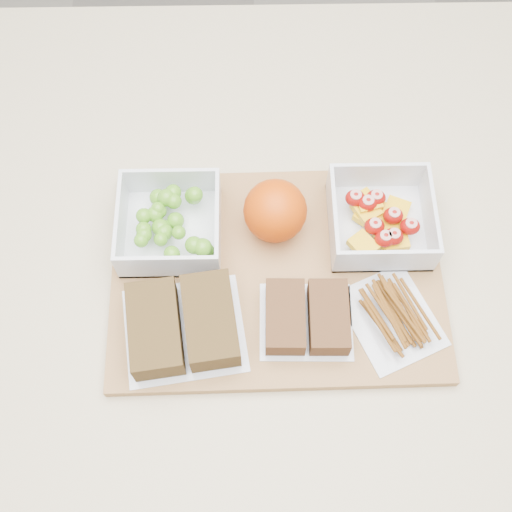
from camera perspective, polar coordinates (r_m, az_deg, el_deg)
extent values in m
plane|color=gray|center=(1.70, 0.52, -13.07)|extent=(4.00, 4.00, 0.00)
cube|color=beige|center=(1.26, 0.70, -8.77)|extent=(1.20, 0.90, 0.90)
cube|color=#A57644|center=(0.82, 1.82, -1.63)|extent=(0.42, 0.31, 0.02)
cube|color=silver|center=(0.85, -7.50, 2.15)|extent=(0.13, 0.13, 0.00)
cube|color=silver|center=(0.85, -7.53, 6.59)|extent=(0.13, 0.00, 0.05)
cube|color=silver|center=(0.80, -7.88, -0.99)|extent=(0.13, 0.00, 0.05)
cube|color=silver|center=(0.82, -3.40, 3.02)|extent=(0.00, 0.12, 0.05)
cube|color=silver|center=(0.83, -11.92, 2.84)|extent=(0.00, 0.12, 0.05)
sphere|color=#559A1F|center=(0.83, -8.49, 2.53)|extent=(0.02, 0.02, 0.02)
sphere|color=#559A1F|center=(0.82, -9.92, 1.88)|extent=(0.02, 0.02, 0.02)
sphere|color=#559A1F|center=(0.83, -7.31, 4.85)|extent=(0.02, 0.02, 0.02)
sphere|color=#559A1F|center=(0.83, -7.16, 3.15)|extent=(0.02, 0.02, 0.02)
sphere|color=#559A1F|center=(0.83, -9.94, 3.53)|extent=(0.02, 0.02, 0.02)
sphere|color=#559A1F|center=(0.83, -8.23, 2.59)|extent=(0.02, 0.02, 0.02)
sphere|color=#559A1F|center=(0.83, -8.72, 4.19)|extent=(0.02, 0.02, 0.02)
sphere|color=#559A1F|center=(0.79, -4.76, 0.76)|extent=(0.02, 0.02, 0.02)
sphere|color=#559A1F|center=(0.84, -5.57, 5.36)|extent=(0.02, 0.02, 0.02)
sphere|color=#559A1F|center=(0.83, -7.96, 5.16)|extent=(0.02, 0.02, 0.02)
sphere|color=#559A1F|center=(0.82, -10.17, 1.38)|extent=(0.02, 0.02, 0.02)
sphere|color=#559A1F|center=(0.83, -5.47, 5.45)|extent=(0.02, 0.02, 0.02)
sphere|color=#559A1F|center=(0.81, -7.49, 0.18)|extent=(0.02, 0.02, 0.02)
sphere|color=#559A1F|center=(0.84, -8.13, 5.11)|extent=(0.02, 0.02, 0.02)
sphere|color=#559A1F|center=(0.83, -8.95, 3.69)|extent=(0.02, 0.02, 0.02)
sphere|color=#559A1F|center=(0.84, -7.38, 5.63)|extent=(0.02, 0.02, 0.02)
sphere|color=#559A1F|center=(0.80, -5.54, 0.97)|extent=(0.02, 0.02, 0.02)
sphere|color=#559A1F|center=(0.81, -4.33, 0.49)|extent=(0.02, 0.02, 0.02)
sphere|color=#559A1F|center=(0.83, -8.56, 3.98)|extent=(0.02, 0.02, 0.02)
sphere|color=#559A1F|center=(0.82, -8.47, 1.47)|extent=(0.02, 0.02, 0.02)
sphere|color=#559A1F|center=(0.85, -8.68, 5.16)|extent=(0.02, 0.02, 0.02)
sphere|color=#559A1F|center=(0.81, -6.88, 2.08)|extent=(0.02, 0.02, 0.02)
sphere|color=#559A1F|center=(0.82, -8.18, 2.13)|extent=(0.02, 0.02, 0.02)
sphere|color=#559A1F|center=(0.82, -9.96, 2.35)|extent=(0.02, 0.02, 0.02)
cube|color=silver|center=(0.86, 10.78, 2.60)|extent=(0.13, 0.13, 0.00)
cube|color=silver|center=(0.87, 10.66, 7.01)|extent=(0.13, 0.00, 0.05)
cube|color=silver|center=(0.81, 11.49, -0.48)|extent=(0.13, 0.00, 0.05)
cube|color=silver|center=(0.85, 15.18, 3.40)|extent=(0.00, 0.12, 0.05)
cube|color=silver|center=(0.83, 6.82, 3.37)|extent=(0.00, 0.12, 0.05)
cube|color=#E3A90C|center=(0.84, 11.37, 1.86)|extent=(0.04, 0.04, 0.01)
cube|color=#E3A90C|center=(0.85, 10.06, 4.39)|extent=(0.05, 0.05, 0.01)
cube|color=#E3A90C|center=(0.85, 11.61, 3.32)|extent=(0.04, 0.05, 0.01)
cube|color=#E3A90C|center=(0.86, 12.31, 3.85)|extent=(0.04, 0.05, 0.01)
cube|color=#E3A90C|center=(0.84, 9.77, 4.07)|extent=(0.04, 0.04, 0.01)
cube|color=#E3A90C|center=(0.84, 9.98, 4.69)|extent=(0.04, 0.03, 0.01)
cube|color=#E3A90C|center=(0.82, 9.50, 0.96)|extent=(0.04, 0.04, 0.01)
cube|color=#E3A90C|center=(0.83, 12.22, 1.50)|extent=(0.04, 0.04, 0.01)
cube|color=#E3A90C|center=(0.85, 9.92, 3.48)|extent=(0.04, 0.04, 0.01)
ellipsoid|color=#A71308|center=(0.84, 12.09, 3.52)|extent=(0.03, 0.02, 0.02)
ellipsoid|color=#A71308|center=(0.82, 12.11, 1.70)|extent=(0.03, 0.02, 0.02)
ellipsoid|color=#A71308|center=(0.84, 8.80, 5.11)|extent=(0.03, 0.02, 0.02)
ellipsoid|color=#A71308|center=(0.83, 13.52, 2.57)|extent=(0.03, 0.02, 0.02)
ellipsoid|color=#A71308|center=(0.84, 9.87, 4.61)|extent=(0.03, 0.02, 0.02)
ellipsoid|color=#A71308|center=(0.82, 11.38, 1.53)|extent=(0.03, 0.02, 0.02)
ellipsoid|color=#A71308|center=(0.82, 10.48, 2.61)|extent=(0.03, 0.02, 0.02)
ellipsoid|color=#A71308|center=(0.84, 10.61, 5.09)|extent=(0.03, 0.02, 0.02)
sphere|color=#D64505|center=(0.81, 1.71, 4.04)|extent=(0.08, 0.08, 0.08)
cube|color=silver|center=(0.79, -6.37, -6.59)|extent=(0.16, 0.15, 0.00)
cube|color=#513B1C|center=(0.77, -8.97, -6.40)|extent=(0.07, 0.12, 0.04)
cube|color=#513B1C|center=(0.77, -4.08, -5.73)|extent=(0.07, 0.12, 0.04)
cube|color=silver|center=(0.79, 4.45, -5.85)|extent=(0.12, 0.10, 0.00)
cube|color=brown|center=(0.77, 2.61, -5.42)|extent=(0.05, 0.09, 0.03)
cube|color=brown|center=(0.78, 6.47, -5.41)|extent=(0.05, 0.09, 0.03)
cube|color=silver|center=(0.81, 11.93, -5.46)|extent=(0.14, 0.15, 0.00)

